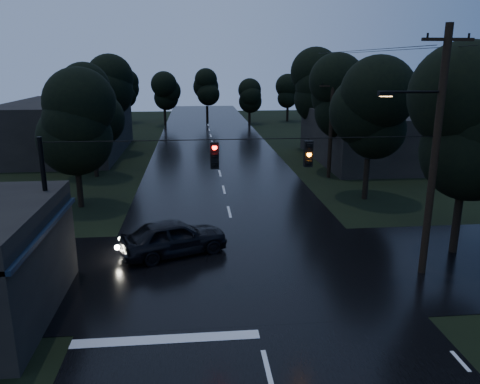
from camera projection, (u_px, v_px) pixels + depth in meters
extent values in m
cube|color=black|center=(220.00, 174.00, 37.31)|extent=(12.00, 120.00, 0.02)
cube|color=black|center=(243.00, 270.00, 20.05)|extent=(60.00, 9.00, 0.02)
cube|color=black|center=(45.00, 229.00, 15.66)|extent=(0.30, 7.00, 0.15)
cylinder|color=black|center=(13.00, 322.00, 13.22)|extent=(0.10, 0.10, 3.00)
cylinder|color=black|center=(67.00, 243.00, 18.98)|extent=(0.10, 0.10, 3.00)
cube|color=#FFB966|center=(31.00, 267.00, 14.41)|extent=(0.06, 1.60, 0.50)
cube|color=#FFB966|center=(56.00, 236.00, 17.00)|extent=(0.06, 1.20, 0.50)
cube|color=black|center=(373.00, 136.00, 41.87)|extent=(10.00, 14.00, 4.40)
cube|color=black|center=(68.00, 128.00, 44.92)|extent=(10.00, 16.00, 5.00)
cylinder|color=black|center=(435.00, 156.00, 18.45)|extent=(0.30, 0.30, 10.00)
cube|color=black|center=(448.00, 39.00, 17.28)|extent=(2.00, 0.12, 0.12)
cylinder|color=black|center=(414.00, 92.00, 17.68)|extent=(2.20, 0.10, 0.10)
cube|color=black|center=(386.00, 93.00, 17.59)|extent=(0.60, 0.25, 0.18)
cube|color=#FFB266|center=(386.00, 96.00, 17.62)|extent=(0.45, 0.18, 0.03)
cylinder|color=black|center=(331.00, 129.00, 35.16)|extent=(0.30, 0.30, 7.50)
cube|color=black|center=(333.00, 86.00, 34.32)|extent=(2.00, 0.12, 0.12)
cylinder|color=black|center=(48.00, 216.00, 17.59)|extent=(0.18, 0.18, 6.00)
cylinder|color=black|center=(246.00, 139.00, 17.54)|extent=(15.00, 0.03, 0.03)
cube|color=black|center=(215.00, 155.00, 17.59)|extent=(0.32, 0.25, 1.00)
sphere|color=#FF0C07|center=(215.00, 156.00, 17.44)|extent=(0.18, 0.18, 0.18)
cube|color=black|center=(308.00, 154.00, 17.92)|extent=(0.32, 0.25, 1.00)
sphere|color=orange|center=(309.00, 154.00, 17.78)|extent=(0.18, 0.18, 0.18)
cylinder|color=black|center=(456.00, 224.00, 21.57)|extent=(0.36, 0.36, 2.80)
sphere|color=black|center=(466.00, 151.00, 20.66)|extent=(4.48, 4.48, 4.48)
sphere|color=black|center=(469.00, 124.00, 20.34)|extent=(4.48, 4.48, 4.48)
sphere|color=black|center=(473.00, 96.00, 20.02)|extent=(4.48, 4.48, 4.48)
cylinder|color=black|center=(80.00, 187.00, 28.47)|extent=(0.36, 0.36, 2.45)
sphere|color=black|center=(75.00, 139.00, 27.67)|extent=(3.92, 3.92, 3.92)
sphere|color=black|center=(73.00, 121.00, 27.39)|extent=(3.92, 3.92, 3.92)
sphere|color=black|center=(71.00, 103.00, 27.11)|extent=(3.92, 3.92, 3.92)
cylinder|color=black|center=(96.00, 160.00, 36.06)|extent=(0.36, 0.36, 2.62)
sphere|color=black|center=(92.00, 118.00, 35.21)|extent=(4.20, 4.20, 4.20)
sphere|color=black|center=(91.00, 103.00, 34.91)|extent=(4.20, 4.20, 4.20)
sphere|color=black|center=(89.00, 88.00, 34.61)|extent=(4.20, 4.20, 4.20)
cylinder|color=black|center=(110.00, 139.00, 45.57)|extent=(0.36, 0.36, 2.80)
sphere|color=black|center=(107.00, 103.00, 44.66)|extent=(4.48, 4.48, 4.48)
sphere|color=black|center=(106.00, 90.00, 44.34)|extent=(4.48, 4.48, 4.48)
sphere|color=black|center=(105.00, 77.00, 44.02)|extent=(4.48, 4.48, 4.48)
cylinder|color=black|center=(366.00, 179.00, 30.13)|extent=(0.36, 0.36, 2.62)
sphere|color=black|center=(370.00, 130.00, 29.28)|extent=(4.20, 4.20, 4.20)
sphere|color=black|center=(371.00, 112.00, 28.97)|extent=(4.20, 4.20, 4.20)
sphere|color=black|center=(372.00, 93.00, 28.67)|extent=(4.20, 4.20, 4.20)
cylinder|color=black|center=(338.00, 154.00, 37.83)|extent=(0.36, 0.36, 2.80)
sphere|color=black|center=(340.00, 112.00, 36.92)|extent=(4.48, 4.48, 4.48)
sphere|color=black|center=(341.00, 96.00, 36.60)|extent=(4.48, 4.48, 4.48)
sphere|color=black|center=(342.00, 81.00, 36.28)|extent=(4.48, 4.48, 4.48)
cylinder|color=black|center=(314.00, 135.00, 47.46)|extent=(0.36, 0.36, 2.97)
sphere|color=black|center=(316.00, 99.00, 46.49)|extent=(4.76, 4.76, 4.76)
sphere|color=black|center=(317.00, 85.00, 46.15)|extent=(4.76, 4.76, 4.76)
sphere|color=black|center=(317.00, 72.00, 45.80)|extent=(4.76, 4.76, 4.76)
imported|color=black|center=(174.00, 237.00, 21.48)|extent=(5.29, 3.63, 1.67)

